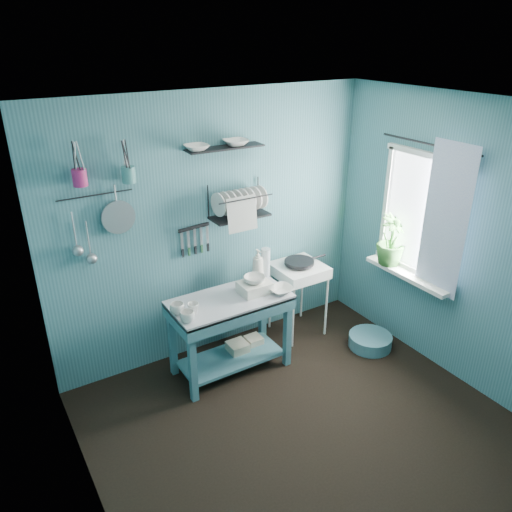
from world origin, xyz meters
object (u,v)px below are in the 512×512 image
mug_left (187,317)px  frying_pan (299,262)px  mug_mid (193,308)px  water_bottle (266,262)px  colander (118,217)px  floor_basin (370,341)px  utensil_cup_teal (129,175)px  potted_plant (391,240)px  utensil_cup_magenta (80,178)px  storage_tin_small (254,346)px  mug_right (177,309)px  soap_bottle (258,264)px  work_counter (231,334)px  dish_rack (240,201)px  storage_tin_large (238,353)px  hotplate_stand (298,299)px  wash_tub (255,287)px

mug_left → frying_pan: (1.39, 0.37, 0.00)m
mug_mid → water_bottle: (0.90, 0.28, 0.09)m
colander → floor_basin: colander is taller
utensil_cup_teal → potted_plant: 2.53m
utensil_cup_magenta → floor_basin: size_ratio=0.30×
mug_mid → storage_tin_small: bearing=11.6°
mug_right → utensil_cup_teal: size_ratio=0.95×
mug_mid → storage_tin_small: size_ratio=0.50×
mug_right → soap_bottle: soap_bottle is taller
work_counter → dish_rack: (0.32, 0.35, 1.14)m
dish_rack → colander: size_ratio=1.96×
frying_pan → utensil_cup_magenta: size_ratio=2.31×
mug_left → storage_tin_large: size_ratio=0.56×
mug_left → mug_mid: bearing=45.0°
hotplate_stand → colander: bearing=166.1°
frying_pan → utensil_cup_magenta: utensil_cup_magenta is taller
soap_bottle → water_bottle: bearing=11.3°
utensil_cup_magenta → colander: bearing=6.5°
mug_right → hotplate_stand: (1.41, 0.21, -0.42)m
soap_bottle → frying_pan: size_ratio=1.00×
mug_left → wash_tub: bearing=10.9°
work_counter → utensil_cup_teal: utensil_cup_teal is taller
frying_pan → storage_tin_small: size_ratio=1.50×
work_counter → hotplate_stand: hotplate_stand is taller
utensil_cup_magenta → floor_basin: (2.42, -0.83, -1.86)m
potted_plant → floor_basin: (-0.25, -0.10, -1.02)m
water_bottle → floor_basin: (0.85, -0.65, -0.84)m
soap_bottle → dish_rack: dish_rack is taller
potted_plant → storage_tin_small: 1.69m
utensil_cup_teal → floor_basin: size_ratio=0.30×
work_counter → water_bottle: bearing=20.9°
mug_left → mug_mid: size_ratio=1.23×
hotplate_stand → soap_bottle: bearing=174.3°
water_bottle → utensil_cup_magenta: bearing=173.4°
soap_bottle → water_bottle: size_ratio=1.07×
dish_rack → utensil_cup_teal: utensil_cup_teal is taller
mug_right → utensil_cup_magenta: (-0.54, 0.40, 1.11)m
mug_right → dish_rack: dish_rack is taller
floor_basin → colander: bearing=158.3°
utensil_cup_magenta → potted_plant: (2.66, -0.72, -0.84)m
mug_right → soap_bottle: (0.92, 0.20, 0.10)m
work_counter → mug_mid: size_ratio=10.74×
mug_left → dish_rack: 1.18m
floor_basin → water_bottle: bearing=142.9°
soap_bottle → hotplate_stand: bearing=0.7°
mug_right → frying_pan: size_ratio=0.41×
water_bottle → utensil_cup_magenta: (-1.56, 0.18, 1.02)m
water_bottle → dish_rack: dish_rack is taller
floor_basin → mug_mid: bearing=168.2°
mug_left → storage_tin_small: bearing=17.1°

